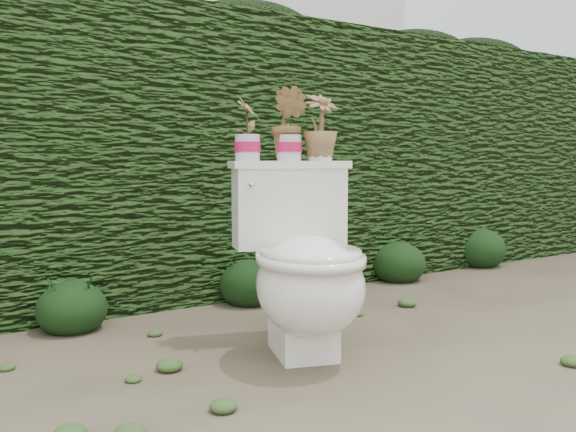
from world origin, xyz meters
TOP-DOWN VIEW (x-y plane):
  - ground at (0.00, 0.00)m, footprint 60.00×60.00m
  - hedge at (0.00, 1.60)m, footprint 8.00×1.00m
  - house_wall at (0.60, 6.00)m, footprint 8.00×3.50m
  - toilet at (0.15, 0.12)m, footprint 0.65×0.79m
  - potted_plant_left at (0.06, 0.40)m, footprint 0.16×0.16m
  - potted_plant_center at (0.23, 0.35)m, footprint 0.18×0.20m
  - potted_plant_right at (0.36, 0.30)m, footprint 0.16×0.16m
  - liriope_clump_2 at (-0.53, 1.01)m, footprint 0.32×0.32m
  - liriope_clump_3 at (0.41, 1.02)m, footprint 0.33×0.33m
  - liriope_clump_4 at (1.53, 1.05)m, footprint 0.35×0.35m
  - liriope_clump_5 at (2.41, 1.13)m, footprint 0.38×0.38m

SIDE VIEW (x-z plane):
  - ground at x=0.00m, z-range 0.00..0.00m
  - liriope_clump_2 at x=-0.53m, z-range 0.00..0.26m
  - liriope_clump_3 at x=0.41m, z-range 0.00..0.27m
  - liriope_clump_4 at x=1.53m, z-range 0.00..0.28m
  - liriope_clump_5 at x=2.41m, z-range 0.00..0.31m
  - toilet at x=0.15m, z-range -0.03..0.74m
  - hedge at x=0.00m, z-range 0.00..1.60m
  - potted_plant_left at x=0.06m, z-range 0.78..1.03m
  - potted_plant_right at x=0.36m, z-range 0.78..1.05m
  - potted_plant_center at x=0.23m, z-range 0.78..1.07m
  - house_wall at x=0.60m, z-range 0.00..4.00m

